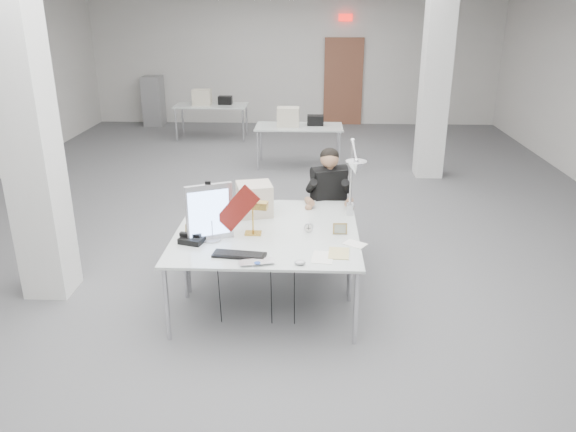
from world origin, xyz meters
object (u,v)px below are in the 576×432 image
Objects in this scene: office_chair at (328,217)px; desk_phone at (193,239)px; architect_lamp at (353,182)px; monitor at (209,212)px; laptop at (257,265)px; seated_person at (329,186)px; desk_main at (264,249)px; bankers_lamp at (253,217)px; beige_monitor at (254,199)px.

office_chair is 1.95m from desk_phone.
desk_phone is at bearing -159.15° from architect_lamp.
monitor is 0.79m from laptop.
desk_phone is (-1.32, -1.36, -0.12)m from seated_person.
desk_main is 0.69m from desk_phone.
office_chair is at bearing 63.67° from desk_phone.
laptop is at bearing -72.76° from monitor.
architect_lamp reaches higher than office_chair.
bankers_lamp is 0.55m from beige_monitor.
beige_monitor is at bearing 82.37° from laptop.
seated_person reaches higher than bankers_lamp.
bankers_lamp reaches higher than desk_phone.
office_chair is 1.12× the size of architect_lamp.
beige_monitor reaches higher than laptop.
seated_person is at bearing 22.23° from beige_monitor.
desk_phone is (-0.68, 0.11, 0.04)m from desk_main.
office_chair is at bearing 56.60° from laptop.
desk_main is 3.26× the size of monitor.
bankers_lamp reaches higher than beige_monitor.
desk_main is 1.17m from architect_lamp.
seated_person reaches higher than desk_phone.
architect_lamp reaches higher than seated_person.
laptop is at bearing -72.21° from bankers_lamp.
monitor reaches higher than laptop.
desk_phone is 1.68m from architect_lamp.
monitor is at bearing -151.61° from seated_person.
laptop is at bearing -129.08° from architect_lamp.
bankers_lamp is (-0.11, 0.71, 0.17)m from laptop.
desk_phone is (-1.32, -1.41, 0.29)m from office_chair.
office_chair is at bearing 24.50° from beige_monitor.
bankers_lamp is at bearing -3.35° from monitor.
seated_person reaches higher than beige_monitor.
desk_phone reaches higher than desk_main.
desk_main is 0.91m from beige_monitor.
beige_monitor is 0.41× the size of architect_lamp.
office_chair is 2.03m from laptop.
seated_person is (0.64, 1.46, 0.16)m from desk_main.
seated_person is 2.64× the size of bankers_lamp.
seated_person is at bearing 105.59° from architect_lamp.
bankers_lamp is (0.39, 0.15, -0.09)m from monitor.
seated_person is (0.00, -0.05, 0.41)m from office_chair.
desk_main is 5.02× the size of beige_monitor.
office_chair is 0.41m from seated_person.
office_chair is at bearing 67.17° from desk_main.
bankers_lamp is 0.61m from desk_phone.
bankers_lamp is at bearing 38.69° from desk_phone.
beige_monitor is at bearing -161.47° from office_chair.
beige_monitor is at bearing 169.06° from architect_lamp.
desk_main is 1.86× the size of seated_person.
monitor is 0.30m from desk_phone.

